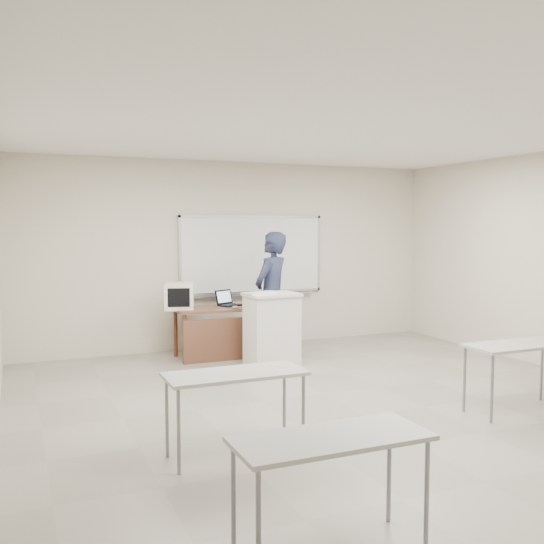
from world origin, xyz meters
name	(u,v)px	position (x,y,z in m)	size (l,w,h in m)	color
floor	(364,416)	(0.00, 0.00, -0.01)	(7.00, 8.00, 0.01)	gray
whiteboard	(252,256)	(0.30, 3.97, 1.48)	(2.48, 0.10, 1.31)	white
student_desks	(452,384)	(0.00, -1.35, 0.67)	(4.40, 2.20, 0.73)	#9D9D98
instructor_desk	(221,324)	(-0.51, 3.19, 0.52)	(1.30, 0.65, 0.75)	brown
podium	(272,329)	(0.02, 2.50, 0.52)	(0.73, 0.53, 1.03)	silver
crt_monitor	(180,296)	(-1.06, 3.43, 0.94)	(0.42, 0.47, 0.40)	silver
laptop	(229,302)	(-0.29, 3.45, 0.81)	(0.32, 0.29, 0.24)	black
mouse	(235,307)	(-0.31, 3.10, 0.77)	(0.10, 0.07, 0.04)	#97999E
keyboard	(262,293)	(-0.13, 2.49, 1.04)	(0.45, 0.15, 0.02)	silver
presenter	(272,295)	(0.22, 2.97, 0.94)	(0.69, 0.45, 1.89)	black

